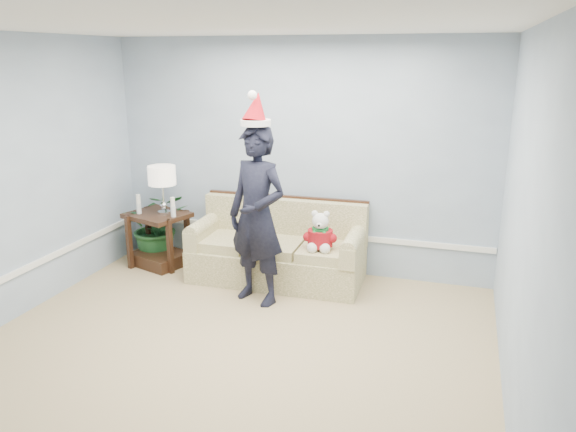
% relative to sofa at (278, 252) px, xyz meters
% --- Properties ---
extents(room_shell, '(4.54, 5.04, 2.74)m').
position_rel_sofa_xyz_m(room_shell, '(0.12, -2.09, 1.03)').
color(room_shell, tan).
rests_on(room_shell, ground).
extents(wainscot_trim, '(4.49, 4.99, 0.06)m').
position_rel_sofa_xyz_m(wainscot_trim, '(-1.06, -0.91, 0.13)').
color(wainscot_trim, white).
rests_on(wainscot_trim, room_shell).
extents(sofa, '(1.95, 0.87, 0.91)m').
position_rel_sofa_xyz_m(sofa, '(0.00, 0.00, 0.00)').
color(sofa, olive).
rests_on(sofa, room_shell).
extents(side_table, '(0.82, 0.75, 0.66)m').
position_rel_sofa_xyz_m(side_table, '(-1.53, -0.02, -0.07)').
color(side_table, '#361B13').
rests_on(side_table, room_shell).
extents(table_lamp, '(0.33, 0.33, 0.58)m').
position_rel_sofa_xyz_m(table_lamp, '(-1.44, -0.01, 0.78)').
color(table_lamp, silver).
rests_on(table_lamp, side_table).
extents(candle_pair, '(0.52, 0.06, 0.24)m').
position_rel_sofa_xyz_m(candle_pair, '(-1.49, -0.10, 0.44)').
color(candle_pair, silver).
rests_on(candle_pair, side_table).
extents(houseplant, '(1.02, 0.98, 0.87)m').
position_rel_sofa_xyz_m(houseplant, '(-1.66, 0.17, 0.11)').
color(houseplant, '#21592B').
rests_on(houseplant, room_shell).
extents(man, '(0.78, 0.63, 1.84)m').
position_rel_sofa_xyz_m(man, '(-0.01, -0.64, 0.60)').
color(man, black).
rests_on(man, room_shell).
extents(santa_hat, '(0.35, 0.38, 0.35)m').
position_rel_sofa_xyz_m(santa_hat, '(-0.01, -0.62, 1.66)').
color(santa_hat, silver).
rests_on(santa_hat, man).
extents(teddy_bear, '(0.30, 0.32, 0.44)m').
position_rel_sofa_xyz_m(teddy_bear, '(0.54, -0.21, 0.31)').
color(teddy_bear, silver).
rests_on(teddy_bear, sofa).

